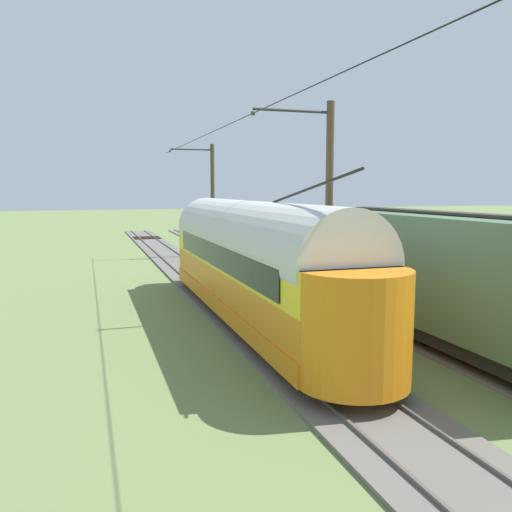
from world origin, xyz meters
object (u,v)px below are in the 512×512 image
(flatcar_far_siding, at_px, (414,268))
(catenary_pole_mid_near, at_px, (327,207))
(catenary_pole_foreground, at_px, (212,199))
(vintage_streetcar, at_px, (252,259))
(switch_stand, at_px, (368,254))
(boxcar_adjacent, at_px, (450,274))

(flatcar_far_siding, distance_m, catenary_pole_mid_near, 8.93)
(flatcar_far_siding, bearing_deg, catenary_pole_foreground, -63.03)
(vintage_streetcar, height_order, catenary_pole_mid_near, catenary_pole_mid_near)
(vintage_streetcar, height_order, switch_stand, vintage_streetcar)
(vintage_streetcar, distance_m, catenary_pole_mid_near, 3.33)
(switch_stand, bearing_deg, boxcar_adjacent, 68.02)
(flatcar_far_siding, relative_size, switch_stand, 10.61)
(flatcar_far_siding, height_order, catenary_pole_mid_near, catenary_pole_mid_near)
(switch_stand, bearing_deg, catenary_pole_mid_near, 53.99)
(flatcar_far_siding, distance_m, catenary_pole_foreground, 15.65)
(vintage_streetcar, height_order, catenary_pole_foreground, catenary_pole_foreground)
(boxcar_adjacent, relative_size, flatcar_far_siding, 0.88)
(boxcar_adjacent, height_order, flatcar_far_siding, boxcar_adjacent)
(flatcar_far_siding, height_order, switch_stand, flatcar_far_siding)
(vintage_streetcar, bearing_deg, boxcar_adjacent, 138.14)
(boxcar_adjacent, distance_m, catenary_pole_mid_near, 5.07)
(boxcar_adjacent, bearing_deg, catenary_pole_mid_near, -63.74)
(vintage_streetcar, xyz_separation_m, boxcar_adjacent, (-4.87, 4.37, -0.10))
(catenary_pole_foreground, xyz_separation_m, switch_stand, (-8.50, 6.55, -3.37))
(catenary_pole_mid_near, bearing_deg, flatcar_far_siding, -146.46)
(catenary_pole_mid_near, bearing_deg, switch_stand, -126.01)
(vintage_streetcar, bearing_deg, catenary_pole_mid_near, 176.89)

